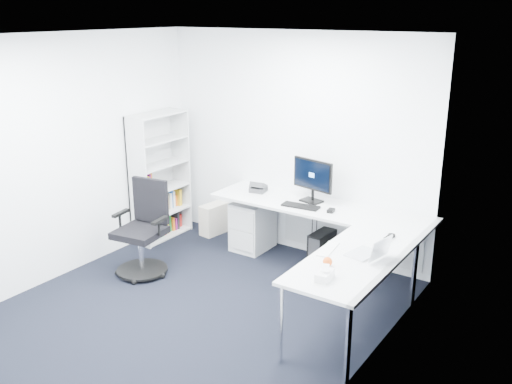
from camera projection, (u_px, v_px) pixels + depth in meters
The scene contains 21 objects.
ground at pixel (185, 316), 5.68m from camera, with size 4.20×4.20×0.00m, color black.
ceiling at pixel (173, 36), 4.86m from camera, with size 4.20×4.20×0.00m, color white.
wall_back at pixel (294, 145), 6.93m from camera, with size 3.60×0.02×2.70m, color white.
wall_left at pixel (54, 160), 6.22m from camera, with size 0.02×4.20×2.70m, color white.
wall_right at pixel (360, 226), 4.32m from camera, with size 0.02×4.20×2.70m, color white.
l_desk at pixel (303, 247), 6.39m from camera, with size 2.62×1.47×0.77m, color silver, non-canonical shape.
drawer_pedestal at pixel (253, 225), 7.22m from camera, with size 0.41×0.51×0.63m, color silver.
bookshelf at pixel (160, 177), 7.44m from camera, with size 0.33×0.84×1.68m, color silver, non-canonical shape.
task_chair at pixel (140, 230), 6.44m from camera, with size 0.61×0.61×1.08m, color black, non-canonical shape.
black_pc_tower at pixel (322, 248), 6.83m from camera, with size 0.18×0.41×0.40m, color black.
beige_pc_tower at pixel (215, 218), 7.75m from camera, with size 0.20×0.44×0.41m, color beige.
power_strip at pixel (362, 266), 6.75m from camera, with size 0.33×0.06×0.04m, color white.
monitor at pixel (312, 180), 6.60m from camera, with size 0.55×0.18×0.53m, color black, non-canonical shape.
black_keyboard at pixel (301, 206), 6.51m from camera, with size 0.43×0.15×0.02m, color black.
mouse at pixel (331, 211), 6.34m from camera, with size 0.07×0.11×0.03m, color black.
desk_phone at pixel (258, 187), 7.04m from camera, with size 0.18×0.18×0.13m, color #2B2B2E, non-canonical shape.
laptop at pixel (363, 243), 5.22m from camera, with size 0.31×0.30×0.22m, color silver, non-canonical shape.
white_keyboard at pixel (328, 249), 5.35m from camera, with size 0.11×0.37×0.01m, color white.
headphones at pixel (389, 236), 5.61m from camera, with size 0.11×0.17×0.05m, color black, non-canonical shape.
orange_fruit at pixel (328, 262), 5.00m from camera, with size 0.08×0.08×0.08m, color #DF5113.
tissue_box at pixel (325, 275), 4.76m from camera, with size 0.11×0.20×0.07m, color white.
Camera 1 is at (3.38, -3.79, 2.92)m, focal length 40.00 mm.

